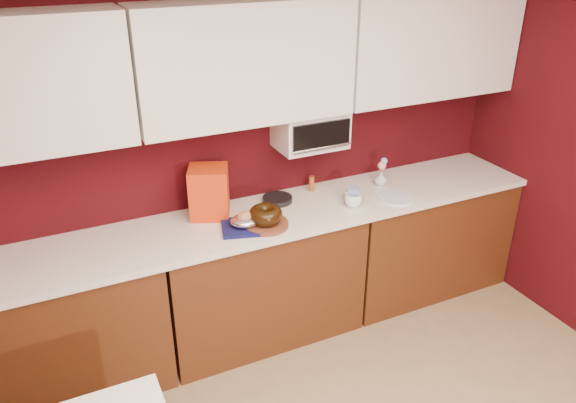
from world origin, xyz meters
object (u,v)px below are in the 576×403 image
(foil_ham_nest, at_px, (245,220))
(coffee_mug, at_px, (353,199))
(flower_vase, at_px, (381,178))
(blue_jar, at_px, (352,195))
(toaster_oven, at_px, (310,129))
(pandoro_box, at_px, (209,192))
(bundt_cake, at_px, (266,215))

(foil_ham_nest, relative_size, coffee_mug, 1.74)
(coffee_mug, relative_size, flower_vase, 0.99)
(foil_ham_nest, relative_size, blue_jar, 1.77)
(toaster_oven, xyz_separation_m, blue_jar, (0.21, -0.23, -0.42))
(pandoro_box, bearing_deg, bundt_cake, -25.58)
(toaster_oven, xyz_separation_m, pandoro_box, (-0.71, -0.01, -0.31))
(pandoro_box, distance_m, blue_jar, 0.95)
(foil_ham_nest, height_order, flower_vase, flower_vase)
(coffee_mug, bearing_deg, bundt_cake, -179.56)
(toaster_oven, height_order, foil_ham_nest, toaster_oven)
(toaster_oven, distance_m, pandoro_box, 0.78)
(bundt_cake, xyz_separation_m, coffee_mug, (0.63, 0.00, -0.03))
(toaster_oven, relative_size, blue_jar, 4.23)
(flower_vase, bearing_deg, blue_jar, -154.98)
(pandoro_box, xyz_separation_m, blue_jar, (0.92, -0.22, -0.11))
(bundt_cake, relative_size, flower_vase, 1.94)
(coffee_mug, distance_m, blue_jar, 0.07)
(pandoro_box, bearing_deg, foil_ham_nest, -39.98)
(bundt_cake, bearing_deg, pandoro_box, 132.37)
(pandoro_box, bearing_deg, blue_jar, 8.43)
(foil_ham_nest, bearing_deg, pandoro_box, 117.97)
(blue_jar, bearing_deg, foil_ham_nest, -177.20)
(foil_ham_nest, bearing_deg, coffee_mug, -1.62)
(toaster_oven, height_order, flower_vase, toaster_oven)
(bundt_cake, relative_size, pandoro_box, 0.64)
(toaster_oven, xyz_separation_m, foil_ham_nest, (-0.58, -0.27, -0.42))
(flower_vase, bearing_deg, foil_ham_nest, -170.17)
(pandoro_box, bearing_deg, coffee_mug, 4.45)
(blue_jar, bearing_deg, toaster_oven, 131.50)
(foil_ham_nest, xyz_separation_m, flower_vase, (1.11, 0.19, -0.00))
(foil_ham_nest, bearing_deg, flower_vase, 9.83)
(pandoro_box, xyz_separation_m, flower_vase, (1.25, -0.07, -0.11))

